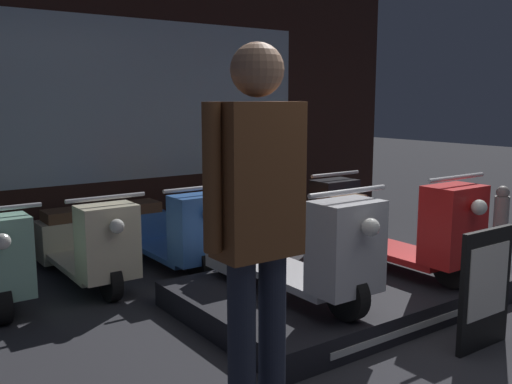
{
  "coord_description": "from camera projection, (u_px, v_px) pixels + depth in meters",
  "views": [
    {
      "loc": [
        -2.63,
        -1.77,
        1.56
      ],
      "look_at": [
        0.14,
        2.14,
        0.78
      ],
      "focal_mm": 40.0,
      "sensor_mm": 36.0,
      "label": 1
    }
  ],
  "objects": [
    {
      "name": "scooter_display_right",
      "position": [
        393.0,
        229.0,
        4.63
      ],
      "size": [
        0.62,
        1.61,
        0.83
      ],
      "color": "black",
      "rests_on": "display_platform"
    },
    {
      "name": "price_sign_board",
      "position": [
        485.0,
        289.0,
        3.56
      ],
      "size": [
        0.49,
        0.04,
        0.77
      ],
      "color": "black",
      "rests_on": "ground_plane"
    },
    {
      "name": "shop_wall_back",
      "position": [
        144.0,
        96.0,
        6.17
      ],
      "size": [
        7.12,
        0.09,
        3.2
      ],
      "color": "#331E19",
      "rests_on": "ground_plane"
    },
    {
      "name": "ground_plane",
      "position": [
        457.0,
        382.0,
        3.18
      ],
      "size": [
        30.0,
        30.0,
        0.0
      ],
      "primitive_type": "plane",
      "color": "#2D2D33"
    },
    {
      "name": "street_bollard",
      "position": [
        500.0,
        230.0,
        5.11
      ],
      "size": [
        0.13,
        0.13,
        0.8
      ],
      "color": "gray",
      "rests_on": "ground_plane"
    },
    {
      "name": "scooter_backrow_2",
      "position": [
        168.0,
        232.0,
        5.34
      ],
      "size": [
        0.62,
        1.61,
        0.83
      ],
      "color": "black",
      "rests_on": "ground_plane"
    },
    {
      "name": "person_left_browsing",
      "position": [
        257.0,
        214.0,
        2.54
      ],
      "size": [
        0.54,
        0.23,
        1.8
      ],
      "color": "#232838",
      "rests_on": "ground_plane"
    },
    {
      "name": "scooter_backrow_4",
      "position": [
        299.0,
        213.0,
        6.24
      ],
      "size": [
        0.62,
        1.61,
        0.83
      ],
      "color": "black",
      "rests_on": "ground_plane"
    },
    {
      "name": "display_platform",
      "position": [
        341.0,
        291.0,
        4.41
      ],
      "size": [
        2.4,
        1.57,
        0.19
      ],
      "color": "black",
      "rests_on": "ground_plane"
    },
    {
      "name": "scooter_backrow_1",
      "position": [
        84.0,
        244.0,
        4.88
      ],
      "size": [
        0.62,
        1.61,
        0.83
      ],
      "color": "black",
      "rests_on": "ground_plane"
    },
    {
      "name": "scooter_backrow_3",
      "position": [
        238.0,
        222.0,
        5.79
      ],
      "size": [
        0.62,
        1.61,
        0.83
      ],
      "color": "black",
      "rests_on": "ground_plane"
    },
    {
      "name": "scooter_display_left",
      "position": [
        289.0,
        249.0,
        4.01
      ],
      "size": [
        0.62,
        1.61,
        0.83
      ],
      "color": "black",
      "rests_on": "display_platform"
    }
  ]
}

